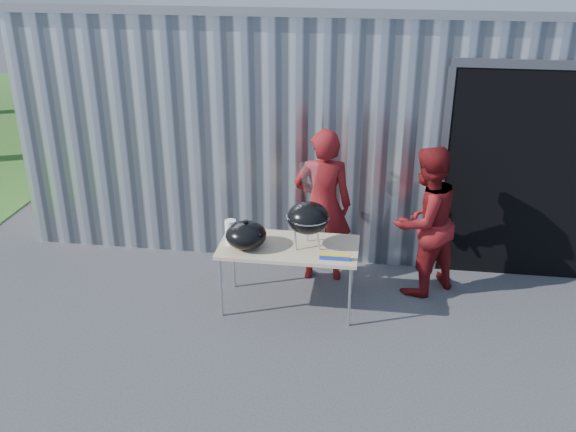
% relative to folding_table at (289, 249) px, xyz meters
% --- Properties ---
extents(ground, '(80.00, 80.00, 0.00)m').
position_rel_folding_table_xyz_m(ground, '(-0.41, -0.57, -0.71)').
color(ground, '#343437').
extents(building, '(8.20, 6.20, 3.10)m').
position_rel_folding_table_xyz_m(building, '(0.51, 4.02, 0.83)').
color(building, silver).
rests_on(building, ground).
extents(folding_table, '(1.50, 0.75, 0.75)m').
position_rel_folding_table_xyz_m(folding_table, '(0.00, 0.00, 0.00)').
color(folding_table, tan).
rests_on(folding_table, ground).
extents(kettle_grill, '(0.46, 0.46, 0.94)m').
position_rel_folding_table_xyz_m(kettle_grill, '(0.20, 0.00, 0.46)').
color(kettle_grill, black).
rests_on(kettle_grill, folding_table).
extents(grill_lid, '(0.44, 0.44, 0.32)m').
position_rel_folding_table_xyz_m(grill_lid, '(-0.44, -0.10, 0.18)').
color(grill_lid, black).
rests_on(grill_lid, folding_table).
extents(paper_towels, '(0.12, 0.12, 0.28)m').
position_rel_folding_table_xyz_m(paper_towels, '(-0.62, -0.05, 0.18)').
color(paper_towels, white).
rests_on(paper_towels, folding_table).
extents(white_tub, '(0.20, 0.15, 0.10)m').
position_rel_folding_table_xyz_m(white_tub, '(-0.55, 0.21, 0.09)').
color(white_tub, white).
rests_on(white_tub, folding_table).
extents(foil_box, '(0.32, 0.06, 0.06)m').
position_rel_folding_table_xyz_m(foil_box, '(0.52, -0.25, 0.07)').
color(foil_box, '#1934A8').
rests_on(foil_box, folding_table).
extents(person_cook, '(0.72, 0.52, 1.86)m').
position_rel_folding_table_xyz_m(person_cook, '(0.30, 0.72, 0.22)').
color(person_cook, maroon).
rests_on(person_cook, ground).
extents(person_bystander, '(1.08, 1.06, 1.75)m').
position_rel_folding_table_xyz_m(person_bystander, '(1.46, 0.57, 0.16)').
color(person_bystander, maroon).
rests_on(person_bystander, ground).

